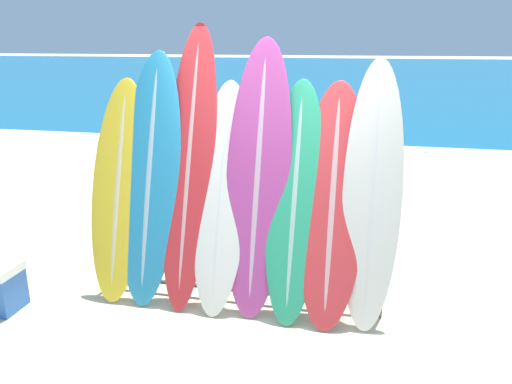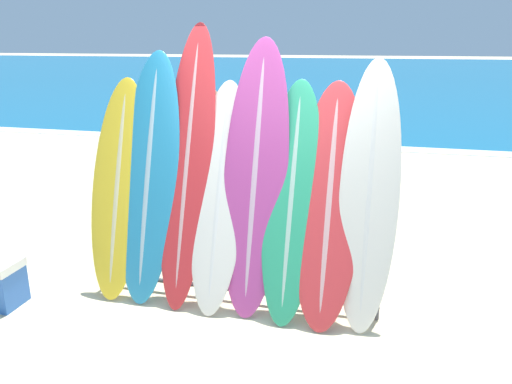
# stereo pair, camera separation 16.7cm
# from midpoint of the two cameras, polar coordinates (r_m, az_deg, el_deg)

# --- Properties ---
(ground_plane) EXTENTS (160.00, 160.00, 0.00)m
(ground_plane) POSITION_cam_midpoint_polar(r_m,az_deg,el_deg) (4.55, -0.26, -14.51)
(ground_plane) COLOR beige
(ocean_water) EXTENTS (120.00, 60.00, 0.01)m
(ocean_water) POSITION_cam_midpoint_polar(r_m,az_deg,el_deg) (40.93, 11.47, 13.33)
(ocean_water) COLOR #146693
(ocean_water) RESTS_ON ground_plane
(surfboard_rack) EXTENTS (2.66, 0.04, 0.83)m
(surfboard_rack) POSITION_cam_midpoint_polar(r_m,az_deg,el_deg) (4.65, -3.17, -7.49)
(surfboard_rack) COLOR #47474C
(surfboard_rack) RESTS_ON ground_plane
(surfboard_slot_0) EXTENTS (0.55, 0.74, 2.05)m
(surfboard_slot_0) POSITION_cam_midpoint_polar(r_m,az_deg,el_deg) (4.89, -16.31, 0.25)
(surfboard_slot_0) COLOR yellow
(surfboard_slot_0) RESTS_ON ground_plane
(surfboard_slot_1) EXTENTS (0.58, 0.82, 2.30)m
(surfboard_slot_1) POSITION_cam_midpoint_polar(r_m,az_deg,el_deg) (4.76, -12.97, 1.61)
(surfboard_slot_1) COLOR teal
(surfboard_slot_1) RESTS_ON ground_plane
(surfboard_slot_2) EXTENTS (0.48, 0.97, 2.55)m
(surfboard_slot_2) POSITION_cam_midpoint_polar(r_m,az_deg,el_deg) (4.65, -8.65, 3.07)
(surfboard_slot_2) COLOR red
(surfboard_slot_2) RESTS_ON ground_plane
(surfboard_slot_3) EXTENTS (0.50, 0.84, 2.04)m
(surfboard_slot_3) POSITION_cam_midpoint_polar(r_m,az_deg,el_deg) (4.53, -5.01, -0.53)
(surfboard_slot_3) COLOR silver
(surfboard_slot_3) RESTS_ON ground_plane
(surfboard_slot_4) EXTENTS (0.59, 0.84, 2.42)m
(surfboard_slot_4) POSITION_cam_midpoint_polar(r_m,az_deg,el_deg) (4.44, -0.86, 1.73)
(surfboard_slot_4) COLOR #B23D8E
(surfboard_slot_4) RESTS_ON ground_plane
(surfboard_slot_5) EXTENTS (0.51, 0.87, 2.06)m
(surfboard_slot_5) POSITION_cam_midpoint_polar(r_m,az_deg,el_deg) (4.38, 3.36, -0.94)
(surfboard_slot_5) COLOR #289E70
(surfboard_slot_5) RESTS_ON ground_plane
(surfboard_slot_6) EXTENTS (0.59, 0.90, 2.05)m
(surfboard_slot_6) POSITION_cam_midpoint_polar(r_m,az_deg,el_deg) (4.35, 7.63, -1.27)
(surfboard_slot_6) COLOR red
(surfboard_slot_6) RESTS_ON ground_plane
(surfboard_slot_7) EXTENTS (0.50, 0.77, 2.25)m
(surfboard_slot_7) POSITION_cam_midpoint_polar(r_m,az_deg,el_deg) (4.31, 12.06, -0.28)
(surfboard_slot_7) COLOR silver
(surfboard_slot_7) RESTS_ON ground_plane
(person_near_water) EXTENTS (0.28, 0.27, 1.66)m
(person_near_water) POSITION_cam_midpoint_polar(r_m,az_deg,el_deg) (7.99, -6.33, 6.27)
(person_near_water) COLOR #A87A5B
(person_near_water) RESTS_ON ground_plane
(person_mid_beach) EXTENTS (0.21, 0.26, 1.58)m
(person_mid_beach) POSITION_cam_midpoint_polar(r_m,az_deg,el_deg) (6.76, 12.10, 3.63)
(person_mid_beach) COLOR #846047
(person_mid_beach) RESTS_ON ground_plane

